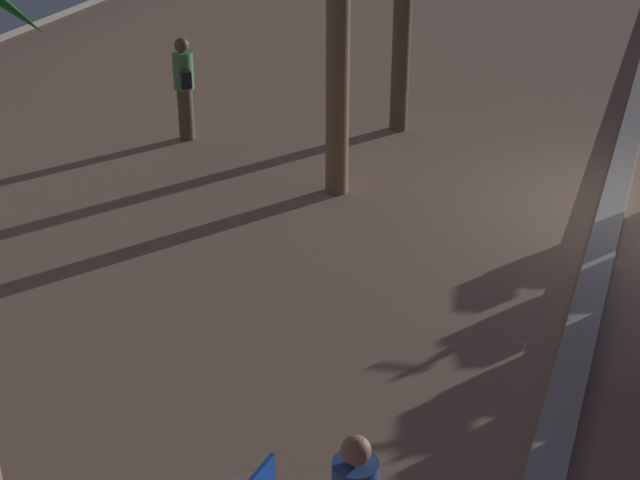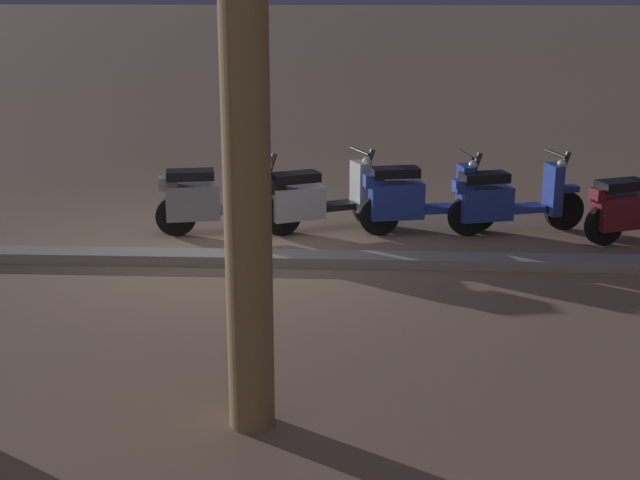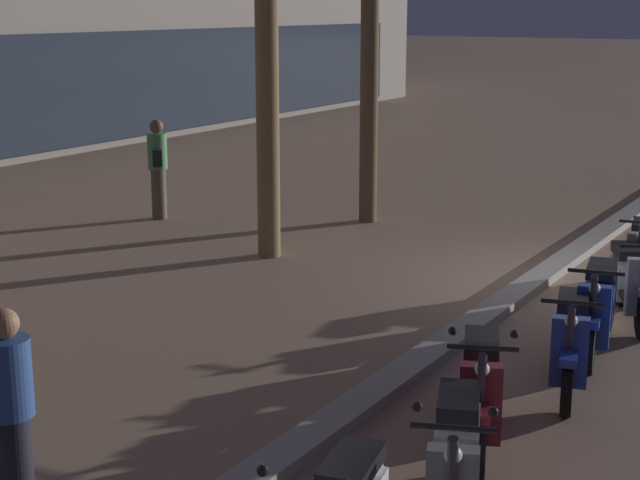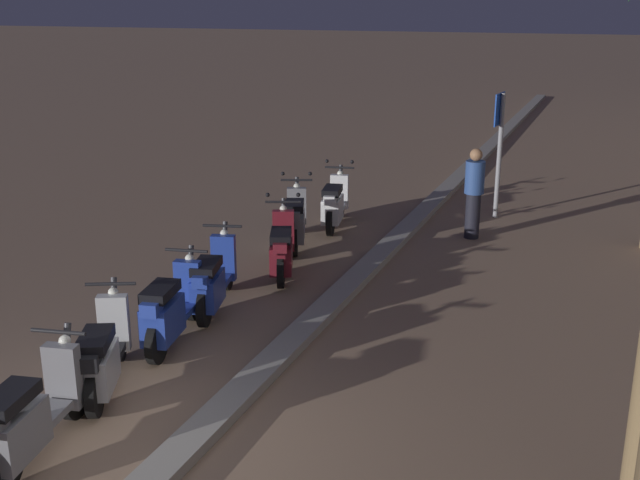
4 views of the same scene
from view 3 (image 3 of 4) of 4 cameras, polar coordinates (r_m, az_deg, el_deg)
ground_plane at (r=13.49m, az=14.28°, el=-2.55°), size 200.00×200.00×0.00m
curb_strip at (r=13.58m, az=12.82°, el=-2.10°), size 60.00×0.36×0.12m
scooter_grey_last_in_row at (r=7.21m, az=7.93°, el=-12.76°), size 1.77×0.88×1.17m
scooter_maroon_mid_front at (r=8.59m, az=9.35°, el=-8.51°), size 1.71×0.87×1.17m
scooter_blue_mid_centre at (r=9.93m, az=14.44°, el=-5.70°), size 1.82×0.77×1.04m
scooter_blue_mid_rear at (r=10.99m, az=15.92°, el=-3.80°), size 1.81×0.68×1.04m
scooter_silver_gap_after_mid at (r=12.20m, az=17.70°, el=-2.34°), size 1.67×0.92×1.04m
pedestrian_by_palm_tree at (r=17.19m, az=-9.46°, el=4.27°), size 0.44×0.41×1.74m
pedestrian_window_shopping at (r=7.34m, az=-17.64°, el=-9.53°), size 0.34×0.34×1.61m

